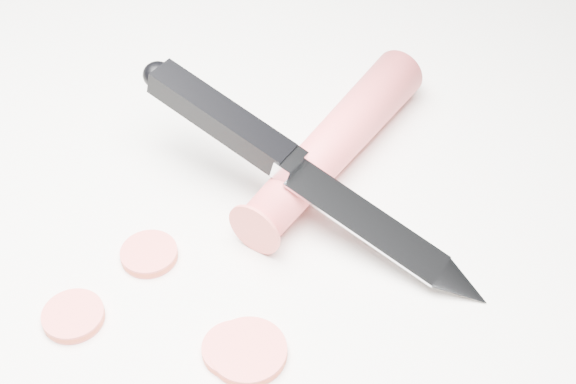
# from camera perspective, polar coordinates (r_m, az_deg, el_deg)

# --- Properties ---
(ground) EXTENTS (2.40, 2.40, 0.00)m
(ground) POSITION_cam_1_polar(r_m,az_deg,el_deg) (0.46, -3.79, -6.63)
(ground) COLOR silver
(ground) RESTS_ON ground
(carrot) EXTENTS (0.09, 0.18, 0.03)m
(carrot) POSITION_cam_1_polar(r_m,az_deg,el_deg) (0.52, 3.34, 3.51)
(carrot) COLOR #E7474C
(carrot) RESTS_ON ground
(carrot_slice_0) EXTENTS (0.04, 0.04, 0.01)m
(carrot_slice_0) POSITION_cam_1_polar(r_m,az_deg,el_deg) (0.43, -2.84, -11.27)
(carrot_slice_0) COLOR #E25049
(carrot_slice_0) RESTS_ON ground
(carrot_slice_2) EXTENTS (0.03, 0.03, 0.01)m
(carrot_slice_2) POSITION_cam_1_polar(r_m,az_deg,el_deg) (0.48, -9.85, -4.36)
(carrot_slice_2) COLOR #E25049
(carrot_slice_2) RESTS_ON ground
(carrot_slice_3) EXTENTS (0.03, 0.03, 0.01)m
(carrot_slice_3) POSITION_cam_1_polar(r_m,az_deg,el_deg) (0.46, -15.02, -8.52)
(carrot_slice_3) COLOR #E25049
(carrot_slice_3) RESTS_ON ground
(carrot_slice_4) EXTENTS (0.03, 0.03, 0.01)m
(carrot_slice_4) POSITION_cam_1_polar(r_m,az_deg,el_deg) (0.43, -3.87, -11.10)
(carrot_slice_4) COLOR #E25049
(carrot_slice_4) RESTS_ON ground
(kitchen_knife) EXTENTS (0.23, 0.11, 0.07)m
(kitchen_knife) POSITION_cam_1_polar(r_m,az_deg,el_deg) (0.47, 1.50, 1.33)
(kitchen_knife) COLOR #B6B9BD
(kitchen_knife) RESTS_ON ground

